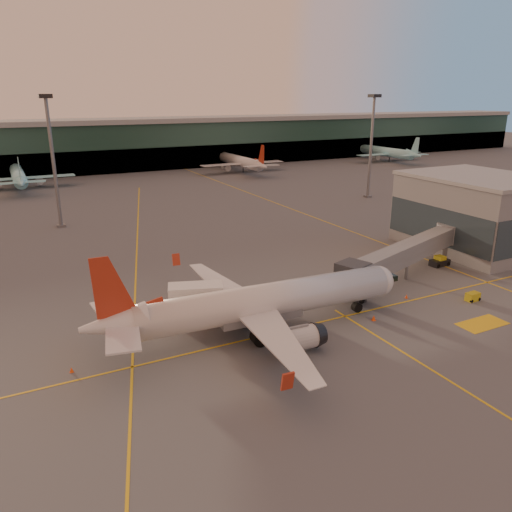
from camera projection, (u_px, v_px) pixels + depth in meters
name	position (u px, v px, depth m)	size (l,w,h in m)	color
ground	(335.00, 343.00, 53.65)	(600.00, 600.00, 0.00)	#4C4F54
taxi_markings	(153.00, 246.00, 88.11)	(100.12, 173.00, 0.01)	gold
terminal	(92.00, 146.00, 170.93)	(400.00, 20.00, 17.60)	#19382D
gate_building	(476.00, 212.00, 85.12)	(18.40, 22.40, 12.60)	slate
mast_west_near	(52.00, 152.00, 96.22)	(2.40, 2.40, 25.60)	slate
mast_east_near	(372.00, 139.00, 125.46)	(2.40, 2.40, 25.60)	slate
distant_aircraft_row	(35.00, 187.00, 144.36)	(290.00, 34.00, 13.00)	#96ECFB
main_airplane	(258.00, 304.00, 54.60)	(36.78, 33.14, 11.10)	silver
jet_bridge	(412.00, 251.00, 72.15)	(30.61, 12.90, 5.61)	slate
catering_truck	(197.00, 302.00, 57.44)	(6.70, 4.50, 4.79)	#AB3C18
gpu_cart	(473.00, 297.00, 64.48)	(1.90, 1.19, 1.08)	gold
pushback_tug	(440.00, 262.00, 77.70)	(3.11, 1.75, 1.58)	black
cone_nose	(406.00, 296.00, 65.38)	(0.39, 0.39, 0.50)	#FF4C0D
cone_tail	(71.00, 370.00, 47.89)	(0.40, 0.40, 0.51)	#FF4C0D
cone_wing_left	(202.00, 285.00, 69.03)	(0.48, 0.48, 0.61)	#FF4C0D
cone_fwd	(374.00, 318.00, 58.90)	(0.50, 0.50, 0.63)	#FF4C0D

